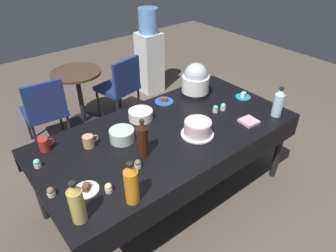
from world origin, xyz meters
TOP-DOWN VIEW (x-y plane):
  - ground at (0.00, 0.00)m, footprint 9.00×9.00m
  - potluck_table at (0.00, 0.00)m, footprint 2.20×1.10m
  - frosted_layer_cake at (0.16, -0.19)m, footprint 0.27×0.27m
  - slow_cooker at (0.62, 0.34)m, footprint 0.28×0.28m
  - glass_salad_bowl at (-0.37, 0.13)m, footprint 0.20×0.20m
  - ceramic_snack_bowl at (-0.07, 0.30)m, footprint 0.21×0.21m
  - dessert_plate_white at (-0.84, -0.20)m, footprint 0.17×0.17m
  - dessert_plate_teal at (0.95, -0.01)m, footprint 0.15×0.15m
  - dessert_plate_cobalt at (0.28, 0.41)m, footprint 0.18×0.18m
  - cupcake_rose at (-1.03, -0.10)m, footprint 0.05×0.05m
  - cupcake_berry at (-0.45, -0.22)m, footprint 0.05×0.05m
  - cupcake_lemon at (-1.01, 0.23)m, footprint 0.05×0.05m
  - cupcake_cocoa at (0.62, -0.05)m, footprint 0.05×0.05m
  - cupcake_vanilla at (-0.73, -0.30)m, footprint 0.05×0.05m
  - cupcake_mint at (0.53, -0.03)m, footprint 0.05×0.05m
  - soda_bottle_water at (0.92, -0.41)m, footprint 0.09×0.09m
  - soda_bottle_cola at (-0.34, -0.13)m, footprint 0.08×0.08m
  - soda_bottle_orange_juice at (-0.65, -0.46)m, footprint 0.09×0.09m
  - soda_bottle_ginger_ale at (-0.97, -0.39)m, footprint 0.09×0.09m
  - coffee_mug_red at (-0.89, 0.39)m, footprint 0.12×0.08m
  - coffee_mug_tan at (-0.61, 0.22)m, footprint 0.13×0.09m
  - paper_napkin_stack at (0.63, -0.34)m, footprint 0.15×0.15m
  - maroon_chair_left at (-0.56, 1.48)m, footprint 0.48×0.48m
  - maroon_chair_right at (0.42, 1.48)m, footprint 0.52×0.52m
  - round_cafe_table at (-0.05, 1.70)m, footprint 0.60×0.60m
  - water_cooler at (1.18, 1.91)m, footprint 0.32×0.32m

SIDE VIEW (x-z plane):
  - ground at x=0.00m, z-range 0.00..0.00m
  - maroon_chair_left at x=-0.56m, z-range 0.07..0.92m
  - maroon_chair_right at x=0.42m, z-range 0.07..0.92m
  - round_cafe_table at x=-0.05m, z-range 0.14..0.86m
  - water_cooler at x=1.18m, z-range -0.03..1.21m
  - potluck_table at x=0.00m, z-range 0.31..1.06m
  - dessert_plate_white at x=-0.84m, z-range 0.74..0.78m
  - dessert_plate_cobalt at x=0.28m, z-range 0.74..0.79m
  - paper_napkin_stack at x=0.63m, z-range 0.75..0.77m
  - dessert_plate_teal at x=0.95m, z-range 0.74..0.79m
  - cupcake_rose at x=-1.03m, z-range 0.75..0.82m
  - cupcake_berry at x=-0.45m, z-range 0.75..0.82m
  - cupcake_lemon at x=-1.01m, z-range 0.75..0.82m
  - cupcake_cocoa at x=0.62m, z-range 0.75..0.82m
  - cupcake_vanilla at x=-0.73m, z-range 0.75..0.82m
  - cupcake_mint at x=0.53m, z-range 0.75..0.82m
  - ceramic_snack_bowl at x=-0.07m, z-range 0.75..0.83m
  - coffee_mug_tan at x=-0.61m, z-range 0.75..0.85m
  - glass_salad_bowl at x=-0.37m, z-range 0.75..0.85m
  - coffee_mug_red at x=-0.89m, z-range 0.75..0.85m
  - frosted_layer_cake at x=0.16m, z-range 0.75..0.88m
  - soda_bottle_water at x=0.92m, z-range 0.74..1.02m
  - soda_bottle_ginger_ale at x=-0.97m, z-range 0.74..1.04m
  - soda_bottle_orange_juice at x=-0.65m, z-range 0.74..1.04m
  - soda_bottle_cola at x=-0.34m, z-range 0.74..1.04m
  - slow_cooker at x=0.62m, z-range 0.74..1.07m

